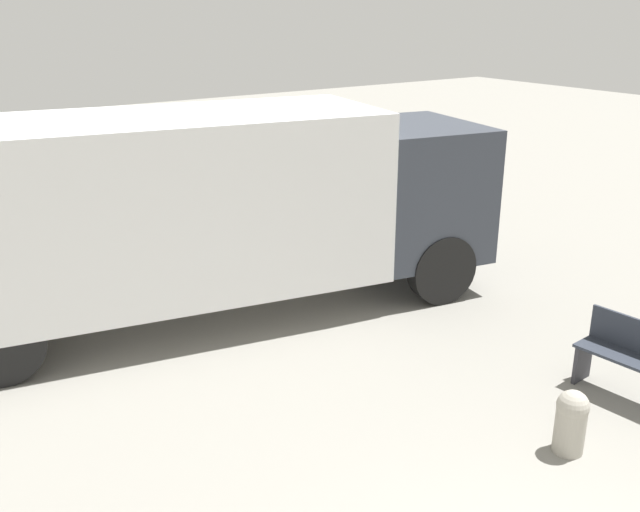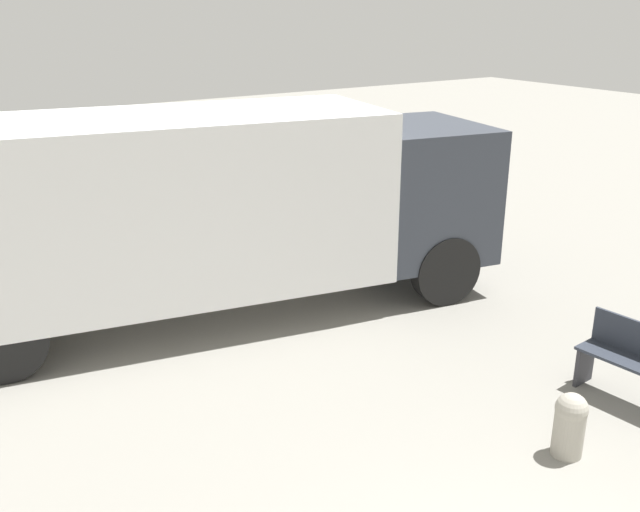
% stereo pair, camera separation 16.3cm
% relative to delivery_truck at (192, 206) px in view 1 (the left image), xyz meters
% --- Properties ---
extents(delivery_truck, '(9.01, 3.81, 2.96)m').
position_rel_delivery_truck_xyz_m(delivery_truck, '(0.00, 0.00, 0.00)').
color(delivery_truck, white).
rests_on(delivery_truck, ground).
extents(bollard_near_bench, '(0.33, 0.33, 0.70)m').
position_rel_delivery_truck_xyz_m(bollard_near_bench, '(1.68, -5.23, -1.31)').
color(bollard_near_bench, '#9E998C').
rests_on(bollard_near_bench, ground).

